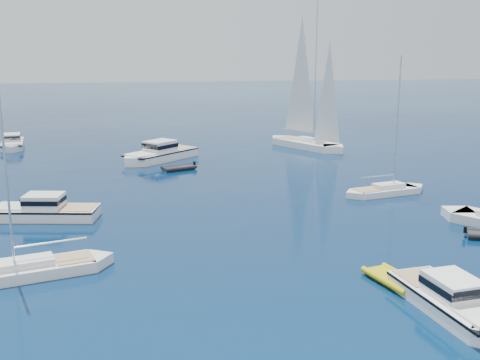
# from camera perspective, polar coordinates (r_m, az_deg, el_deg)

# --- Properties ---
(motor_cruiser_near) EXTENTS (4.01, 9.51, 2.42)m
(motor_cruiser_near) POSITION_cam_1_polar(r_m,az_deg,el_deg) (32.27, 20.01, -12.08)
(motor_cruiser_near) COLOR white
(motor_cruiser_near) RESTS_ON ground
(motor_cruiser_centre) EXTENTS (9.87, 4.50, 2.50)m
(motor_cruiser_centre) POSITION_cam_1_polar(r_m,az_deg,el_deg) (48.55, -18.61, -3.55)
(motor_cruiser_centre) COLOR silver
(motor_cruiser_centre) RESTS_ON ground
(motor_cruiser_distant) EXTENTS (10.51, 10.25, 2.95)m
(motor_cruiser_distant) POSITION_cam_1_polar(r_m,az_deg,el_deg) (69.80, -7.86, 1.92)
(motor_cruiser_distant) COLOR white
(motor_cruiser_distant) RESTS_ON ground
(motor_cruiser_horizon) EXTENTS (4.22, 9.33, 2.36)m
(motor_cruiser_horizon) POSITION_cam_1_polar(r_m,az_deg,el_deg) (83.20, -21.22, 2.93)
(motor_cruiser_horizon) COLOR silver
(motor_cruiser_horizon) RESTS_ON ground
(sailboat_mid_l) EXTENTS (10.29, 5.34, 14.65)m
(sailboat_mid_l) POSITION_cam_1_polar(r_m,az_deg,el_deg) (37.10, -19.43, -8.70)
(sailboat_mid_l) COLOR silver
(sailboat_mid_l) RESTS_ON ground
(sailboat_centre) EXTENTS (9.03, 4.25, 12.85)m
(sailboat_centre) POSITION_cam_1_polar(r_m,az_deg,el_deg) (55.00, 13.92, -1.34)
(sailboat_centre) COLOR silver
(sailboat_centre) RESTS_ON ground
(sailboat_sails_r) EXTENTS (9.83, 13.24, 19.63)m
(sailboat_sails_r) POSITION_cam_1_polar(r_m,az_deg,el_deg) (78.40, 6.43, 3.17)
(sailboat_sails_r) COLOR white
(sailboat_sails_r) RESTS_ON ground
(tender_yellow) EXTENTS (3.11, 4.44, 0.95)m
(tender_yellow) POSITION_cam_1_polar(r_m,az_deg,el_deg) (35.02, 14.69, -9.68)
(tender_yellow) COLOR #C3B50B
(tender_yellow) RESTS_ON ground
(tender_grey_far) EXTENTS (4.28, 3.33, 0.95)m
(tender_grey_far) POSITION_cam_1_polar(r_m,az_deg,el_deg) (64.17, -5.96, 0.99)
(tender_grey_far) COLOR black
(tender_grey_far) RESTS_ON ground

